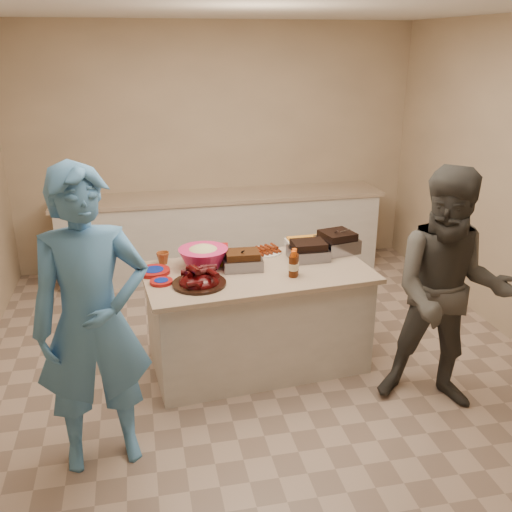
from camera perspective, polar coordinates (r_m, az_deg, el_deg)
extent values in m
cube|color=#47230F|center=(4.43, -1.36, -1.25)|extent=(0.31, 0.24, 0.09)
cube|color=black|center=(4.65, 5.22, -0.29)|extent=(0.31, 0.26, 0.09)
cube|color=gray|center=(4.84, 8.06, 0.48)|extent=(0.35, 0.35, 0.12)
cylinder|color=silver|center=(4.77, 0.93, 0.35)|extent=(0.35, 0.35, 0.05)
cube|color=#F8A22A|center=(4.89, 5.07, 0.79)|extent=(0.34, 0.25, 0.09)
cylinder|color=#451B07|center=(4.29, 3.72, -2.06)|extent=(0.07, 0.07, 0.20)
cylinder|color=#451B07|center=(4.32, 3.80, -1.88)|extent=(0.08, 0.08, 0.21)
cylinder|color=yellow|center=(4.49, -3.46, -0.99)|extent=(0.04, 0.04, 0.11)
imported|color=silver|center=(4.51, -1.61, -0.84)|extent=(0.14, 0.05, 0.13)
cylinder|color=maroon|center=(4.41, -10.18, -1.70)|extent=(0.27, 0.27, 0.03)
cylinder|color=maroon|center=(4.22, -9.44, -2.70)|extent=(0.18, 0.18, 0.02)
imported|color=brown|center=(4.59, -9.25, -0.75)|extent=(0.11, 0.10, 0.10)
cube|color=maroon|center=(4.66, -4.08, -0.19)|extent=(0.23, 0.18, 0.10)
imported|color=#4B8AC8|center=(3.97, -14.63, -18.67)|extent=(0.94, 1.96, 0.45)
imported|color=#4A4842|center=(4.52, 17.44, -13.58)|extent=(1.49, 1.93, 0.66)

